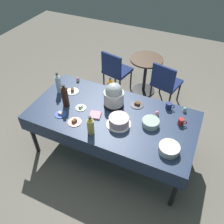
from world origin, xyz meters
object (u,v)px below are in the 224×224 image
Objects in this scene: dessert_plate_coral at (75,122)px; dessert_plate_white at (72,91)px; slow_cooker at (114,96)px; dessert_plate_charcoal at (137,104)px; soda_bottle_orange_juice at (110,86)px; soda_bottle_water at (58,83)px; glass_salad_bowl at (151,123)px; frosted_layer_cake at (119,121)px; coffee_mug_navy at (169,106)px; round_cafe_table at (146,69)px; ceramic_snack_bowl at (169,149)px; maroon_chair_left at (115,69)px; potluck_table at (112,118)px; dessert_plate_sage at (81,107)px; cupcake_mint at (185,110)px; cupcake_rose at (157,113)px; soda_bottle_cola at (65,96)px; dessert_plate_cobalt at (60,114)px; coffee_mug_red at (181,122)px; cupcake_cocoa at (78,79)px; soda_bottle_ginger_ale at (91,126)px; maroon_chair_right at (165,82)px.

dessert_plate_coral is 0.64m from dessert_plate_white.
dessert_plate_charcoal is at bearing 25.32° from slow_cooker.
soda_bottle_orange_juice reaches higher than dessert_plate_charcoal.
dessert_plate_charcoal is 1.16m from soda_bottle_water.
glass_salad_bowl is at bearing -27.55° from soda_bottle_orange_juice.
coffee_mug_navy is at bearing 48.46° from frosted_layer_cake.
dessert_plate_white reaches higher than round_cafe_table.
maroon_chair_left is at bearing 129.71° from ceramic_snack_bowl.
dessert_plate_coral is at bearing -158.32° from glass_salad_bowl.
dessert_plate_sage is at bearing -173.04° from potluck_table.
dessert_plate_sage is 1.74m from round_cafe_table.
coffee_mug_navy is at bearing 72.14° from glass_salad_bowl.
cupcake_mint is (0.70, 0.58, -0.03)m from frosted_layer_cake.
dessert_plate_sage is 0.55× the size of soda_bottle_orange_juice.
dessert_plate_white is 0.25× the size of round_cafe_table.
cupcake_rose reaches higher than dessert_plate_coral.
cupcake_mint is at bearing 39.73° from frosted_layer_cake.
coffee_mug_navy is at bearing 1.39° from soda_bottle_orange_juice.
soda_bottle_cola is at bearing -109.29° from round_cafe_table.
dessert_plate_coral is 0.39m from soda_bottle_cola.
ceramic_snack_bowl is 1.25m from soda_bottle_orange_juice.
dessert_plate_white is 0.50m from dessert_plate_cobalt.
dessert_plate_charcoal is (0.97, 0.11, -0.00)m from dessert_plate_white.
dessert_plate_sage is at bearing 51.56° from dessert_plate_cobalt.
dessert_plate_white is at bearing -173.49° from dessert_plate_charcoal.
coffee_mug_red is at bearing 24.81° from frosted_layer_cake.
coffee_mug_navy is (1.29, 0.52, -0.11)m from soda_bottle_cola.
frosted_layer_cake is 4.52× the size of cupcake_mint.
slow_cooker is 5.27× the size of cupcake_cocoa.
cupcake_rose is at bearing -118.44° from coffee_mug_navy.
slow_cooker is at bearing -21.29° from cupcake_cocoa.
coffee_mug_red is at bearing -88.53° from cupcake_mint.
soda_bottle_cola reaches higher than soda_bottle_ginger_ale.
dessert_plate_coral is 0.65× the size of soda_bottle_ginger_ale.
round_cafe_table is at bearing 73.33° from dessert_plate_cobalt.
dessert_plate_coral is 0.28m from dessert_plate_sage.
ceramic_snack_bowl is 0.33× the size of round_cafe_table.
soda_bottle_orange_juice reaches higher than cupcake_mint.
cupcake_rose and cupcake_mint have the same top height.
soda_bottle_cola is at bearing -73.65° from dessert_plate_white.
dessert_plate_charcoal is 0.58× the size of soda_bottle_water.
frosted_layer_cake is 0.80m from soda_bottle_cola.
soda_bottle_water is at bearing 166.26° from frosted_layer_cake.
coffee_mug_navy is 0.14× the size of maroon_chair_left.
dessert_plate_coral is at bearing -40.96° from soda_bottle_water.
soda_bottle_cola reaches higher than glass_salad_bowl.
cupcake_mint is 0.08× the size of maroon_chair_left.
ceramic_snack_bowl is 0.28× the size of maroon_chair_right.
dessert_plate_sage is (-0.67, -0.38, 0.00)m from dessert_plate_charcoal.
slow_cooker is 1.04× the size of soda_bottle_cola.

